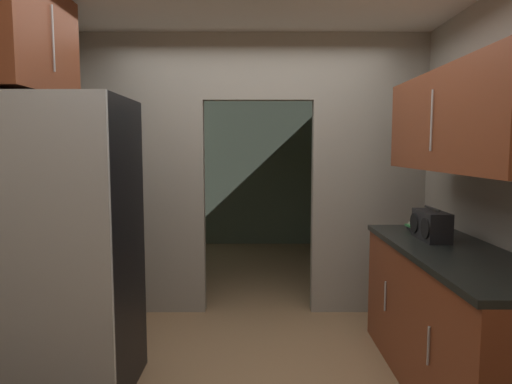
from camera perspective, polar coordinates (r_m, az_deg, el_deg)
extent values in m
cube|color=#9E998C|center=(4.40, -13.81, 2.00)|extent=(1.15, 0.12, 2.62)
cube|color=#9E998C|center=(4.40, 14.10, 1.99)|extent=(1.05, 0.12, 2.62)
cube|color=#9E998C|center=(4.33, 0.47, 15.49)|extent=(1.02, 0.12, 0.61)
cube|color=slate|center=(7.38, -0.02, 3.54)|extent=(3.22, 0.10, 2.62)
cube|color=slate|center=(6.04, -15.07, 2.90)|extent=(0.10, 3.11, 2.62)
cube|color=slate|center=(6.02, 14.96, 2.89)|extent=(0.10, 3.11, 2.62)
cube|color=black|center=(3.14, -22.70, -6.44)|extent=(0.82, 0.72, 1.89)
cube|color=#B7BABC|center=(2.81, -25.67, -7.96)|extent=(0.82, 0.03, 1.89)
cube|color=brown|center=(3.28, 23.70, -15.05)|extent=(0.60, 1.90, 0.89)
cube|color=black|center=(3.15, 24.03, -7.09)|extent=(0.64, 1.90, 0.04)
cylinder|color=#B7BABC|center=(2.79, 21.11, -17.68)|extent=(0.01, 0.01, 0.22)
cylinder|color=#B7BABC|center=(3.53, 16.17, -12.54)|extent=(0.01, 0.01, 0.22)
cube|color=brown|center=(3.08, 24.66, 8.23)|extent=(0.34, 1.71, 0.63)
cylinder|color=#B7BABC|center=(3.01, 21.47, 8.42)|extent=(0.01, 0.01, 0.38)
cube|color=brown|center=(3.33, -27.03, 16.87)|extent=(0.34, 0.91, 0.69)
cylinder|color=#B7BABC|center=(3.25, -24.04, 17.27)|extent=(0.01, 0.01, 0.41)
cube|color=black|center=(3.41, 21.46, -3.97)|extent=(0.16, 0.36, 0.20)
cylinder|color=#262626|center=(3.39, 21.54, -1.94)|extent=(0.02, 0.25, 0.02)
cylinder|color=black|center=(3.28, 20.76, -4.31)|extent=(0.01, 0.14, 0.14)
cylinder|color=black|center=(3.48, 19.51, -3.71)|extent=(0.01, 0.14, 0.14)
cube|color=black|center=(3.76, 19.70, -4.39)|extent=(0.11, 0.16, 0.03)
cube|color=#388C47|center=(3.75, 19.63, -4.07)|extent=(0.13, 0.14, 0.02)
cube|color=beige|center=(3.76, 19.79, -3.81)|extent=(0.09, 0.11, 0.02)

